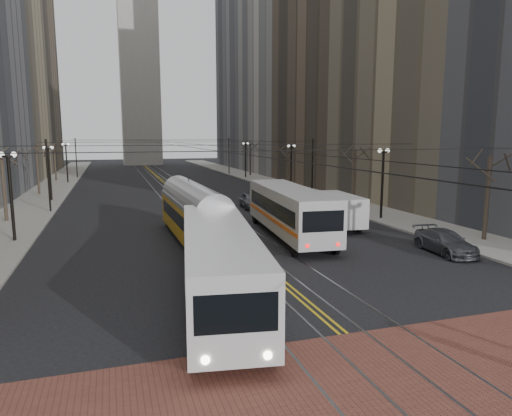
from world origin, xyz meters
TOP-DOWN VIEW (x-y plane):
  - ground at (0.00, 0.00)m, footprint 260.00×260.00m
  - sidewalk_left at (-15.00, 45.00)m, footprint 5.00×140.00m
  - sidewalk_right at (15.00, 45.00)m, footprint 5.00×140.00m
  - crosswalk_band at (0.00, -4.00)m, footprint 25.00×6.00m
  - streetcar_rails at (0.00, 45.00)m, footprint 4.80×130.00m
  - centre_lines at (0.00, 45.00)m, footprint 0.42×130.00m
  - building_left_far at (-25.50, 86.00)m, footprint 16.00×20.00m
  - building_right_mid at (25.50, 46.00)m, footprint 16.00×20.00m
  - building_right_midfar at (27.50, 66.00)m, footprint 20.00×20.00m
  - building_right_far at (25.50, 86.00)m, footprint 16.00×20.00m
  - clock_tower at (0.00, 102.00)m, footprint 12.00×12.00m
  - lamp_posts at (-0.00, 28.75)m, footprint 27.60×57.20m
  - street_trees at (0.00, 35.25)m, footprint 31.68×53.28m
  - trolley_wires at (0.00, 34.83)m, footprint 25.96×120.00m
  - transit_bus at (-3.50, 3.17)m, footprint 4.56×13.07m
  - streetcar at (-2.50, 14.72)m, footprint 2.68×12.76m
  - rear_bus at (4.01, 14.25)m, footprint 3.92×13.07m
  - cargo_van at (8.59, 15.88)m, footprint 2.69×5.91m
  - sedan_grey at (5.24, 27.27)m, footprint 2.14×4.50m
  - sedan_parked at (11.14, 7.27)m, footprint 2.30×4.80m
  - pedestrian_d at (-3.54, -1.73)m, footprint 0.84×1.15m

SIDE VIEW (x-z plane):
  - ground at x=0.00m, z-range 0.00..0.00m
  - streetcar_rails at x=0.00m, z-range 0.00..0.01m
  - crosswalk_band at x=0.00m, z-range 0.00..0.01m
  - centre_lines at x=0.00m, z-range 0.01..0.01m
  - sidewalk_left at x=-15.00m, z-range 0.00..0.15m
  - sidewalk_right at x=15.00m, z-range 0.00..0.15m
  - sedan_parked at x=11.14m, z-range 0.00..1.35m
  - sedan_grey at x=5.24m, z-range 0.00..1.49m
  - pedestrian_d at x=-3.54m, z-range 0.01..1.60m
  - cargo_van at x=8.59m, z-range 0.00..2.54m
  - streetcar at x=-2.50m, z-range 0.00..2.99m
  - transit_bus at x=-3.50m, z-range 0.00..3.20m
  - rear_bus at x=4.01m, z-range 0.00..3.36m
  - street_trees at x=0.00m, z-range 0.00..5.60m
  - lamp_posts at x=0.00m, z-range 0.00..5.60m
  - trolley_wires at x=0.00m, z-range 0.47..7.07m
  - building_right_mid at x=25.50m, z-range 0.00..34.00m
  - building_left_far at x=-25.50m, z-range 0.00..40.00m
  - building_right_far at x=25.50m, z-range 0.00..40.00m
  - building_right_midfar at x=27.50m, z-range 0.00..52.00m
  - clock_tower at x=0.00m, z-range 2.96..68.96m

